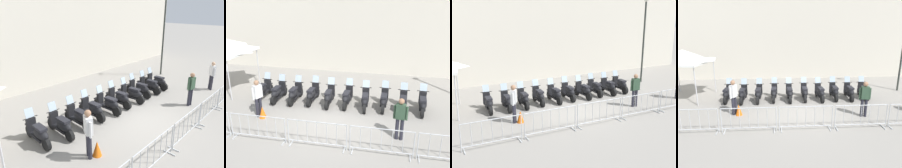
{
  "view_description": "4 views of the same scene",
  "coord_description": "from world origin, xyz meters",
  "views": [
    {
      "loc": [
        -6.58,
        -5.69,
        4.69
      ],
      "look_at": [
        -0.03,
        2.2,
        1.16
      ],
      "focal_mm": 35.13,
      "sensor_mm": 36.0,
      "label": 1
    },
    {
      "loc": [
        4.03,
        -9.91,
        5.87
      ],
      "look_at": [
        -0.21,
        1.65,
        1.19
      ],
      "focal_mm": 44.44,
      "sensor_mm": 36.0,
      "label": 2
    },
    {
      "loc": [
        -4.97,
        -12.47,
        4.84
      ],
      "look_at": [
        -0.36,
        1.12,
        1.14
      ],
      "focal_mm": 45.55,
      "sensor_mm": 36.0,
      "label": 3
    },
    {
      "loc": [
        0.2,
        -10.13,
        4.3
      ],
      "look_at": [
        -0.66,
        1.74,
        0.98
      ],
      "focal_mm": 34.47,
      "sensor_mm": 36.0,
      "label": 4
    }
  ],
  "objects": [
    {
      "name": "motorcycle_5",
      "position": [
        0.18,
        1.9,
        0.45
      ],
      "size": [
        0.58,
        1.73,
        1.24
      ],
      "color": "black",
      "rests_on": "ground"
    },
    {
      "name": "motorcycle_4",
      "position": [
        -0.69,
        1.71,
        0.45
      ],
      "size": [
        0.64,
        1.72,
        1.24
      ],
      "color": "black",
      "rests_on": "ground"
    },
    {
      "name": "traffic_cone",
      "position": [
        -3.0,
        -0.59,
        0.28
      ],
      "size": [
        0.32,
        0.32,
        0.55
      ],
      "primitive_type": "cone",
      "color": "orange",
      "rests_on": "ground"
    },
    {
      "name": "motorcycle_7",
      "position": [
        1.93,
        2.18,
        0.45
      ],
      "size": [
        0.59,
        1.72,
        1.24
      ],
      "color": "black",
      "rests_on": "ground"
    },
    {
      "name": "officer_near_row_end",
      "position": [
        3.03,
        -0.3,
        0.98
      ],
      "size": [
        0.55,
        0.22,
        1.73
      ],
      "color": "#23232D",
      "rests_on": "ground"
    },
    {
      "name": "barrier_segment_2",
      "position": [
        0.27,
        -1.9,
        0.53
      ],
      "size": [
        2.24,
        0.73,
        1.07
      ],
      "color": "#B2B5B7",
      "rests_on": "ground"
    },
    {
      "name": "motorcycle_8",
      "position": [
        2.83,
        2.22,
        0.45
      ],
      "size": [
        0.58,
        1.73,
        1.24
      ],
      "color": "black",
      "rests_on": "ground"
    },
    {
      "name": "motorcycle_9",
      "position": [
        3.7,
        2.4,
        0.45
      ],
      "size": [
        0.57,
        1.73,
        1.24
      ],
      "color": "black",
      "rests_on": "ground"
    },
    {
      "name": "motorcycle_6",
      "position": [
        1.08,
        1.92,
        0.45
      ],
      "size": [
        0.68,
        1.71,
        1.24
      ],
      "color": "black",
      "rests_on": "ground"
    },
    {
      "name": "motorcycle_3",
      "position": [
        -1.59,
        1.69,
        0.45
      ],
      "size": [
        0.57,
        1.73,
        1.24
      ],
      "color": "black",
      "rests_on": "ground"
    },
    {
      "name": "barrier_segment_0",
      "position": [
        -4.37,
        -2.55,
        0.53
      ],
      "size": [
        2.24,
        0.73,
        1.07
      ],
      "color": "#B2B5B7",
      "rests_on": "ground"
    },
    {
      "name": "barrier_segment_3",
      "position": [
        2.59,
        -1.57,
        0.53
      ],
      "size": [
        2.24,
        0.73,
        1.07
      ],
      "color": "#B2B5B7",
      "rests_on": "ground"
    },
    {
      "name": "ground_plane",
      "position": [
        0.0,
        0.0,
        0.0
      ],
      "size": [
        120.0,
        120.0,
        0.0
      ],
      "primitive_type": "plane",
      "color": "gray"
    },
    {
      "name": "motorcycle_0",
      "position": [
        -4.23,
        1.31,
        0.45
      ],
      "size": [
        0.57,
        1.73,
        1.24
      ],
      "color": "black",
      "rests_on": "ground"
    },
    {
      "name": "motorcycle_2",
      "position": [
        -2.45,
        1.45,
        0.45
      ],
      "size": [
        0.57,
        1.73,
        1.24
      ],
      "color": "black",
      "rests_on": "ground"
    },
    {
      "name": "motorcycle_1",
      "position": [
        -3.33,
        1.29,
        0.45
      ],
      "size": [
        0.57,
        1.73,
        1.24
      ],
      "color": "black",
      "rests_on": "ground"
    },
    {
      "name": "barrier_segment_1",
      "position": [
        -2.05,
        -2.23,
        0.53
      ],
      "size": [
        2.24,
        0.73,
        1.07
      ],
      "color": "#B2B5B7",
      "rests_on": "ground"
    },
    {
      "name": "canopy_tent",
      "position": [
        -6.86,
        1.73,
        2.52
      ],
      "size": [
        2.73,
        2.73,
        2.91
      ],
      "color": "silver",
      "rests_on": "ground"
    },
    {
      "name": "officer_by_barriers",
      "position": [
        -3.24,
        -0.48,
        0.98
      ],
      "size": [
        0.32,
        0.53,
        1.73
      ],
      "color": "#23232D",
      "rests_on": "ground"
    }
  ]
}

